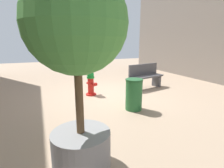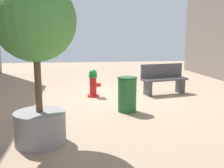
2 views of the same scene
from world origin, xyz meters
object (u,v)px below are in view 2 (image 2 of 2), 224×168
(planter_tree, at_px, (36,38))
(trash_bin, at_px, (127,94))
(fire_hydrant, at_px, (93,83))
(bench_near, at_px, (164,79))

(planter_tree, xyz_separation_m, trash_bin, (-1.82, -1.71, -1.33))
(fire_hydrant, bearing_deg, bench_near, -177.72)
(trash_bin, bearing_deg, bench_near, -129.93)
(fire_hydrant, xyz_separation_m, trash_bin, (-0.70, 1.74, 0.01))
(fire_hydrant, relative_size, bench_near, 0.55)
(fire_hydrant, height_order, trash_bin, trash_bin)
(planter_tree, bearing_deg, trash_bin, -136.85)
(planter_tree, distance_m, trash_bin, 2.83)
(planter_tree, height_order, trash_bin, planter_tree)
(bench_near, relative_size, planter_tree, 0.57)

